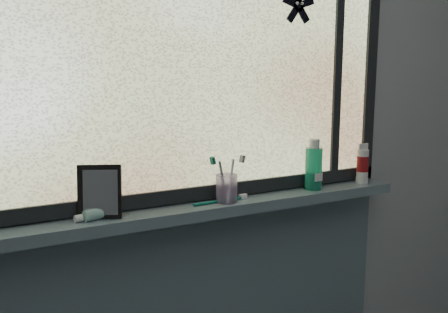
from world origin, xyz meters
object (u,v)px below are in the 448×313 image
object	(u,v)px
toothbrush_cup	(227,188)
mouthwash_bottle	(314,164)
vanity_mirror	(100,192)
cream_tube	(363,162)

from	to	relation	value
toothbrush_cup	mouthwash_bottle	bearing A→B (deg)	1.22
vanity_mirror	mouthwash_bottle	xyz separation A→B (m)	(0.84, -0.01, 0.01)
cream_tube	toothbrush_cup	bearing A→B (deg)	-179.43
vanity_mirror	mouthwash_bottle	bearing A→B (deg)	23.94
cream_tube	vanity_mirror	bearing A→B (deg)	179.41
toothbrush_cup	mouthwash_bottle	size ratio (longest dim) A/B	0.61
mouthwash_bottle	vanity_mirror	bearing A→B (deg)	179.37
vanity_mirror	cream_tube	distance (m)	1.09
vanity_mirror	mouthwash_bottle	distance (m)	0.84
mouthwash_bottle	cream_tube	world-z (taller)	mouthwash_bottle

